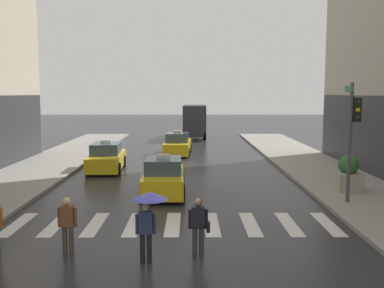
{
  "coord_description": "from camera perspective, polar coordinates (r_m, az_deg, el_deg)",
  "views": [
    {
      "loc": [
        0.58,
        -11.59,
        4.53
      ],
      "look_at": [
        0.7,
        8.0,
        2.22
      ],
      "focal_mm": 40.39,
      "sensor_mm": 36.0,
      "label": 1
    }
  ],
  "objects": [
    {
      "name": "pedestrian_plain_coat",
      "position": [
        12.78,
        -16.12,
        -9.87
      ],
      "size": [
        0.55,
        0.24,
        1.65
      ],
      "color": "#473D33",
      "rests_on": "ground"
    },
    {
      "name": "traffic_light_pole",
      "position": [
        18.32,
        20.5,
        2.31
      ],
      "size": [
        0.44,
        0.84,
        4.8
      ],
      "color": "#47474C",
      "rests_on": "curb_right"
    },
    {
      "name": "box_truck",
      "position": [
        43.55,
        0.32,
        3.2
      ],
      "size": [
        2.34,
        7.56,
        3.35
      ],
      "color": "#2D2D2D",
      "rests_on": "ground"
    },
    {
      "name": "crosswalk_markings",
      "position": [
        15.29,
        -2.54,
        -10.51
      ],
      "size": [
        11.3,
        2.8,
        0.01
      ],
      "color": "silver",
      "rests_on": "ground"
    },
    {
      "name": "ground_plane",
      "position": [
        12.46,
        -3.09,
        -14.61
      ],
      "size": [
        160.0,
        160.0,
        0.0
      ],
      "primitive_type": "plane",
      "color": "#26262B"
    },
    {
      "name": "pedestrian_with_umbrella",
      "position": [
        11.61,
        -5.8,
        -8.36
      ],
      "size": [
        0.96,
        0.96,
        1.94
      ],
      "color": "black",
      "rests_on": "ground"
    },
    {
      "name": "taxi_second",
      "position": [
        25.96,
        -11.22,
        -1.84
      ],
      "size": [
        2.07,
        4.61,
        1.8
      ],
      "color": "yellow",
      "rests_on": "ground"
    },
    {
      "name": "taxi_lead",
      "position": [
        19.68,
        -3.79,
        -4.44
      ],
      "size": [
        2.01,
        4.58,
        1.8
      ],
      "color": "yellow",
      "rests_on": "ground"
    },
    {
      "name": "planter_near_corner",
      "position": [
        20.85,
        19.93,
        -3.79
      ],
      "size": [
        1.1,
        1.1,
        1.6
      ],
      "color": "#A8A399",
      "rests_on": "curb_right"
    },
    {
      "name": "taxi_third",
      "position": [
        32.01,
        -1.91,
        -0.11
      ],
      "size": [
        2.09,
        4.61,
        1.8
      ],
      "color": "yellow",
      "rests_on": "ground"
    },
    {
      "name": "pedestrian_with_handbag",
      "position": [
        12.16,
        0.88,
        -10.48
      ],
      "size": [
        0.61,
        0.24,
        1.65
      ],
      "color": "#333338",
      "rests_on": "ground"
    }
  ]
}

